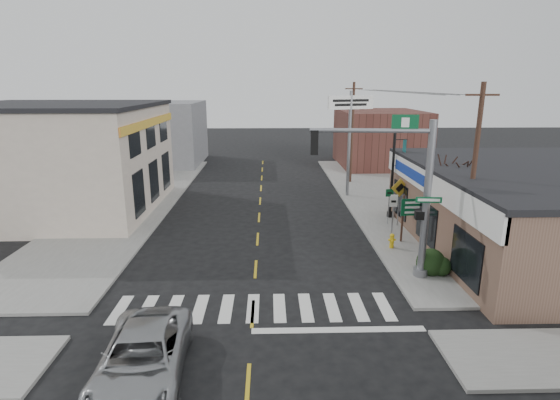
{
  "coord_description": "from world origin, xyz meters",
  "views": [
    {
      "loc": [
        0.62,
        -14.5,
        8.2
      ],
      "look_at": [
        1.16,
        5.74,
        2.8
      ],
      "focal_mm": 28.0,
      "sensor_mm": 36.0,
      "label": 1
    }
  ],
  "objects_px": {
    "suv": "(142,358)",
    "fire_hydrant": "(392,240)",
    "guide_sign": "(414,211)",
    "lamp_post": "(394,161)",
    "utility_pole_near": "(473,176)",
    "utility_pole_far": "(352,132)",
    "bare_tree": "(456,163)",
    "traffic_signal_pole": "(409,184)",
    "dance_center_sign": "(350,119)"
  },
  "relations": [
    {
      "from": "guide_sign",
      "to": "fire_hydrant",
      "type": "xyz_separation_m",
      "value": [
        -1.34,
        -0.89,
        -1.24
      ]
    },
    {
      "from": "traffic_signal_pole",
      "to": "utility_pole_near",
      "type": "xyz_separation_m",
      "value": [
        3.12,
        0.96,
        0.09
      ]
    },
    {
      "from": "dance_center_sign",
      "to": "bare_tree",
      "type": "bearing_deg",
      "value": -90.18
    },
    {
      "from": "suv",
      "to": "guide_sign",
      "type": "height_order",
      "value": "guide_sign"
    },
    {
      "from": "suv",
      "to": "utility_pole_near",
      "type": "bearing_deg",
      "value": 27.42
    },
    {
      "from": "suv",
      "to": "bare_tree",
      "type": "xyz_separation_m",
      "value": [
        13.03,
        10.59,
        3.66
      ]
    },
    {
      "from": "guide_sign",
      "to": "lamp_post",
      "type": "bearing_deg",
      "value": 85.36
    },
    {
      "from": "dance_center_sign",
      "to": "utility_pole_near",
      "type": "height_order",
      "value": "utility_pole_near"
    },
    {
      "from": "guide_sign",
      "to": "utility_pole_far",
      "type": "relative_size",
      "value": 0.31
    },
    {
      "from": "suv",
      "to": "traffic_signal_pole",
      "type": "height_order",
      "value": "traffic_signal_pole"
    },
    {
      "from": "suv",
      "to": "lamp_post",
      "type": "bearing_deg",
      "value": 49.91
    },
    {
      "from": "bare_tree",
      "to": "lamp_post",
      "type": "bearing_deg",
      "value": 111.55
    },
    {
      "from": "traffic_signal_pole",
      "to": "utility_pole_near",
      "type": "height_order",
      "value": "utility_pole_near"
    },
    {
      "from": "suv",
      "to": "fire_hydrant",
      "type": "relative_size",
      "value": 6.79
    },
    {
      "from": "utility_pole_far",
      "to": "bare_tree",
      "type": "bearing_deg",
      "value": -75.31
    },
    {
      "from": "utility_pole_near",
      "to": "traffic_signal_pole",
      "type": "bearing_deg",
      "value": -163.74
    },
    {
      "from": "guide_sign",
      "to": "traffic_signal_pole",
      "type": "bearing_deg",
      "value": -117.14
    },
    {
      "from": "fire_hydrant",
      "to": "lamp_post",
      "type": "xyz_separation_m",
      "value": [
        1.4,
        5.3,
        3.11
      ]
    },
    {
      "from": "suv",
      "to": "traffic_signal_pole",
      "type": "bearing_deg",
      "value": 31.33
    },
    {
      "from": "dance_center_sign",
      "to": "utility_pole_near",
      "type": "xyz_separation_m",
      "value": [
        3.0,
        -13.24,
        -1.46
      ]
    },
    {
      "from": "suv",
      "to": "utility_pole_far",
      "type": "distance_m",
      "value": 27.72
    },
    {
      "from": "utility_pole_near",
      "to": "utility_pole_far",
      "type": "xyz_separation_m",
      "value": [
        -1.93,
        17.9,
        0.04
      ]
    },
    {
      "from": "suv",
      "to": "utility_pole_far",
      "type": "height_order",
      "value": "utility_pole_far"
    },
    {
      "from": "dance_center_sign",
      "to": "utility_pole_far",
      "type": "height_order",
      "value": "utility_pole_far"
    },
    {
      "from": "lamp_post",
      "to": "utility_pole_far",
      "type": "height_order",
      "value": "utility_pole_far"
    },
    {
      "from": "guide_sign",
      "to": "dance_center_sign",
      "type": "bearing_deg",
      "value": 95.83
    },
    {
      "from": "traffic_signal_pole",
      "to": "lamp_post",
      "type": "xyz_separation_m",
      "value": [
        1.88,
        8.63,
        -0.58
      ]
    },
    {
      "from": "suv",
      "to": "fire_hydrant",
      "type": "xyz_separation_m",
      "value": [
        9.83,
        9.84,
        -0.17
      ]
    },
    {
      "from": "utility_pole_far",
      "to": "guide_sign",
      "type": "bearing_deg",
      "value": -82.4
    },
    {
      "from": "utility_pole_near",
      "to": "suv",
      "type": "bearing_deg",
      "value": -149.98
    },
    {
      "from": "traffic_signal_pole",
      "to": "bare_tree",
      "type": "distance_m",
      "value": 5.5
    },
    {
      "from": "guide_sign",
      "to": "utility_pole_near",
      "type": "xyz_separation_m",
      "value": [
        1.3,
        -3.26,
        2.54
      ]
    },
    {
      "from": "fire_hydrant",
      "to": "utility_pole_near",
      "type": "relative_size",
      "value": 0.09
    },
    {
      "from": "suv",
      "to": "fire_hydrant",
      "type": "bearing_deg",
      "value": 41.52
    },
    {
      "from": "guide_sign",
      "to": "fire_hydrant",
      "type": "bearing_deg",
      "value": -150.17
    },
    {
      "from": "fire_hydrant",
      "to": "bare_tree",
      "type": "distance_m",
      "value": 5.05
    },
    {
      "from": "lamp_post",
      "to": "dance_center_sign",
      "type": "distance_m",
      "value": 6.22
    },
    {
      "from": "bare_tree",
      "to": "guide_sign",
      "type": "bearing_deg",
      "value": 175.57
    },
    {
      "from": "guide_sign",
      "to": "lamp_post",
      "type": "xyz_separation_m",
      "value": [
        0.06,
        4.4,
        1.87
      ]
    },
    {
      "from": "traffic_signal_pole",
      "to": "lamp_post",
      "type": "relative_size",
      "value": 1.13
    },
    {
      "from": "traffic_signal_pole",
      "to": "dance_center_sign",
      "type": "height_order",
      "value": "dance_center_sign"
    },
    {
      "from": "fire_hydrant",
      "to": "traffic_signal_pole",
      "type": "bearing_deg",
      "value": -98.15
    },
    {
      "from": "traffic_signal_pole",
      "to": "lamp_post",
      "type": "height_order",
      "value": "traffic_signal_pole"
    },
    {
      "from": "traffic_signal_pole",
      "to": "fire_hydrant",
      "type": "xyz_separation_m",
      "value": [
        0.48,
        3.33,
        -3.68
      ]
    },
    {
      "from": "suv",
      "to": "fire_hydrant",
      "type": "height_order",
      "value": "suv"
    },
    {
      "from": "fire_hydrant",
      "to": "utility_pole_far",
      "type": "xyz_separation_m",
      "value": [
        0.72,
        15.53,
        3.81
      ]
    },
    {
      "from": "dance_center_sign",
      "to": "utility_pole_far",
      "type": "relative_size",
      "value": 0.92
    },
    {
      "from": "lamp_post",
      "to": "utility_pole_near",
      "type": "height_order",
      "value": "utility_pole_near"
    },
    {
      "from": "utility_pole_near",
      "to": "guide_sign",
      "type": "bearing_deg",
      "value": 110.82
    },
    {
      "from": "traffic_signal_pole",
      "to": "guide_sign",
      "type": "height_order",
      "value": "traffic_signal_pole"
    }
  ]
}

